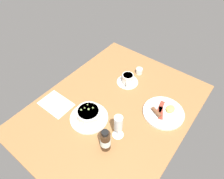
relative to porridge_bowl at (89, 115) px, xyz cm
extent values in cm
cube|color=#9E6B3D|center=(-15.10, 6.16, -4.89)|extent=(110.00, 84.00, 3.00)
cylinder|color=silver|center=(0.00, 0.00, -2.79)|extent=(21.77, 21.77, 1.20)
cylinder|color=silver|center=(0.00, 0.00, 0.82)|extent=(13.58, 13.58, 6.02)
cylinder|color=beige|center=(0.00, 0.00, 3.03)|extent=(11.68, 11.68, 1.60)
sphere|color=#82A453|center=(2.00, -3.35, 3.93)|extent=(1.11, 1.11, 1.11)
sphere|color=#82A453|center=(-2.80, -3.15, 3.93)|extent=(0.81, 0.81, 0.81)
sphere|color=#82A453|center=(-0.13, -2.81, 3.93)|extent=(0.83, 0.83, 0.83)
sphere|color=#82A453|center=(-3.04, 0.77, 3.93)|extent=(0.98, 0.98, 0.98)
sphere|color=#82A453|center=(-0.79, -0.45, 3.93)|extent=(1.26, 1.26, 1.26)
cube|color=silver|center=(4.64, -23.18, -3.24)|extent=(13.79, 19.66, 0.30)
cube|color=silver|center=(3.44, -24.18, -2.84)|extent=(1.21, 14.00, 0.50)
cube|color=silver|center=(3.44, -16.38, -2.84)|extent=(2.20, 3.60, 0.40)
cube|color=silver|center=(6.24, -24.18, -2.84)|extent=(1.01, 13.00, 0.50)
ellipsoid|color=silver|center=(6.24, -17.18, -2.79)|extent=(2.40, 4.00, 0.60)
cylinder|color=silver|center=(-37.78, 0.39, -2.94)|extent=(14.27, 14.27, 0.90)
cylinder|color=silver|center=(-37.78, 0.39, 0.36)|extent=(7.61, 7.61, 5.70)
cylinder|color=#371D11|center=(-37.78, 0.39, 2.71)|extent=(6.47, 6.47, 1.00)
torus|color=silver|center=(-33.49, 2.56, 0.64)|extent=(3.57, 2.34, 3.60)
cylinder|color=silver|center=(-50.25, 1.66, -1.31)|extent=(4.54, 4.54, 4.16)
cone|color=silver|center=(-49.74, 3.64, 0.27)|extent=(2.09, 2.53, 2.30)
cylinder|color=white|center=(-1.59, 19.38, -3.19)|extent=(6.09, 6.09, 0.40)
cylinder|color=white|center=(-1.59, 19.38, 0.07)|extent=(0.80, 0.80, 6.12)
cylinder|color=white|center=(-1.59, 19.38, 7.72)|extent=(4.49, 4.49, 9.19)
cylinder|color=#EBEAC6|center=(-1.59, 19.38, 6.35)|extent=(3.68, 3.68, 5.51)
cylinder|color=#382314|center=(8.07, 18.73, 3.01)|extent=(5.23, 5.23, 12.80)
cylinder|color=white|center=(8.07, 18.73, 2.75)|extent=(5.33, 5.33, 4.86)
cylinder|color=black|center=(8.07, 18.73, 10.38)|extent=(3.40, 3.40, 1.96)
cylinder|color=silver|center=(-29.29, 31.83, -2.69)|extent=(23.97, 23.97, 1.40)
cube|color=#A73828|center=(-27.40, 30.94, -1.69)|extent=(9.11, 6.22, 0.60)
cube|color=#993828|center=(-31.46, 28.85, -1.69)|extent=(9.30, 4.19, 0.60)
cylinder|color=brown|center=(-25.69, 28.83, -0.79)|extent=(4.71, 7.31, 2.20)
ellipsoid|color=#F2D859|center=(-32.88, 34.23, -0.99)|extent=(6.00, 4.80, 2.40)
camera|label=1|loc=(44.18, 50.97, 90.93)|focal=31.86mm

